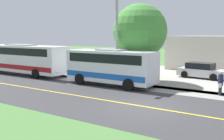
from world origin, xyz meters
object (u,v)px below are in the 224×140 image
at_px(street_light_pole, 116,33).
at_px(parked_car_near, 202,71).
at_px(pedestrian_with_bags, 221,83).
at_px(tree_curbside, 140,31).
at_px(shuttle_bus_front, 111,65).
at_px(transit_bus_rear, 21,58).

bearing_deg(street_light_pole, parked_car_near, 145.76).
height_order(pedestrian_with_bags, tree_curbside, tree_curbside).
bearing_deg(pedestrian_with_bags, shuttle_bus_front, -83.09).
relative_size(shuttle_bus_front, tree_curbside, 1.13).
xyz_separation_m(transit_bus_rear, parked_car_near, (-7.68, 16.41, -1.02)).
bearing_deg(street_light_pole, tree_curbside, 161.46).
height_order(transit_bus_rear, street_light_pole, street_light_pole).
relative_size(transit_bus_rear, street_light_pole, 1.52).
distance_m(pedestrian_with_bags, parked_car_near, 7.37).
bearing_deg(shuttle_bus_front, parked_car_near, 146.04).
xyz_separation_m(shuttle_bus_front, street_light_pole, (-0.39, 0.21, 2.58)).
relative_size(shuttle_bus_front, pedestrian_with_bags, 4.69).
xyz_separation_m(shuttle_bus_front, pedestrian_with_bags, (-1.00, 8.24, -0.74)).
xyz_separation_m(shuttle_bus_front, transit_bus_rear, (-0.03, -11.21, 0.10)).
bearing_deg(shuttle_bus_front, transit_bus_rear, -90.15).
bearing_deg(transit_bus_rear, parked_car_near, 115.08).
height_order(pedestrian_with_bags, parked_car_near, pedestrian_with_bags).
distance_m(shuttle_bus_front, tree_curbside, 4.16).
distance_m(shuttle_bus_front, street_light_pole, 2.62).
distance_m(transit_bus_rear, parked_car_near, 18.14).
height_order(street_light_pole, tree_curbside, street_light_pole).
bearing_deg(parked_car_near, tree_curbside, -40.79).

